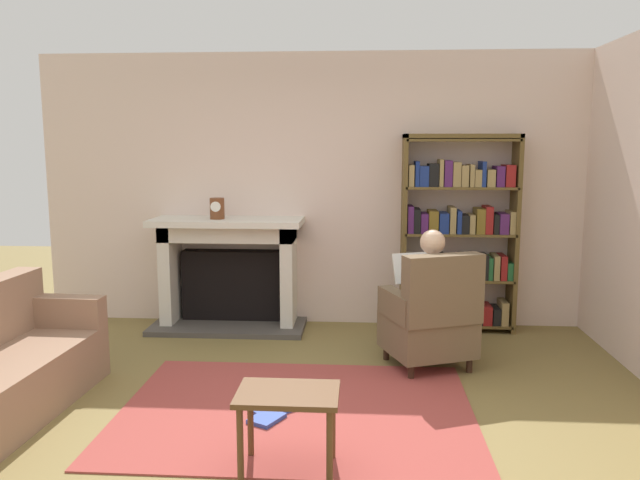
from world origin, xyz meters
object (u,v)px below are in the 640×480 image
at_px(mantel_clock, 217,208).
at_px(side_table, 288,404).
at_px(fireplace, 230,269).
at_px(seated_reader, 425,291).
at_px(bookshelf, 458,236).
at_px(armchair_reading, 432,318).

bearing_deg(mantel_clock, side_table, -69.62).
bearing_deg(fireplace, seated_reader, -28.37).
height_order(bookshelf, seated_reader, bookshelf).
relative_size(mantel_clock, armchair_reading, 0.21).
relative_size(armchair_reading, seated_reader, 0.85).
height_order(bookshelf, side_table, bookshelf).
height_order(armchair_reading, side_table, armchair_reading).
xyz_separation_m(fireplace, bookshelf, (2.24, 0.03, 0.35)).
distance_m(armchair_reading, seated_reader, 0.23).
xyz_separation_m(mantel_clock, armchair_reading, (1.96, -1.00, -0.77)).
height_order(mantel_clock, bookshelf, bookshelf).
height_order(seated_reader, side_table, seated_reader).
bearing_deg(mantel_clock, bookshelf, 3.32).
distance_m(mantel_clock, side_table, 2.98).
bearing_deg(bookshelf, side_table, -115.16).
bearing_deg(side_table, seated_reader, 63.01).
bearing_deg(armchair_reading, fireplace, -51.77).
distance_m(bookshelf, seated_reader, 1.14).
distance_m(seated_reader, side_table, 2.04).
bearing_deg(side_table, bookshelf, 64.84).
bearing_deg(fireplace, armchair_reading, -30.36).
xyz_separation_m(fireplace, side_table, (0.91, -2.80, -0.19)).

